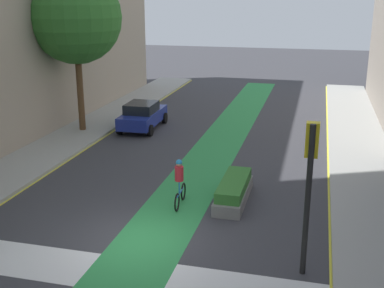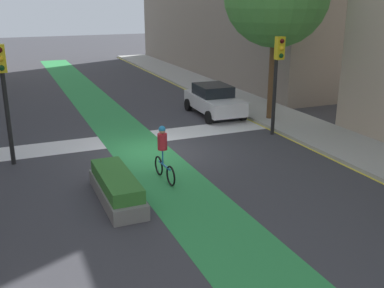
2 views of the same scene
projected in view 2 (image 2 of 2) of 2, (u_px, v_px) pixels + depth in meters
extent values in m
plane|color=#38383D|center=(153.00, 152.00, 18.07)|extent=(120.00, 120.00, 0.00)
cube|color=#2D8C47|center=(143.00, 153.00, 17.91)|extent=(2.40, 60.00, 0.01)
cube|color=silver|center=(139.00, 138.00, 19.82)|extent=(12.00, 1.80, 0.01)
cube|color=#9E9E99|center=(309.00, 130.00, 20.81)|extent=(3.00, 60.00, 0.15)
cube|color=yellow|center=(281.00, 135.00, 20.28)|extent=(0.16, 60.00, 0.01)
cylinder|color=black|center=(7.00, 106.00, 16.07)|extent=(0.16, 0.16, 4.35)
cube|color=gold|center=(0.00, 59.00, 15.37)|extent=(0.35, 0.28, 0.95)
sphere|color=yellow|center=(0.00, 59.00, 15.25)|extent=(0.20, 0.20, 0.20)
sphere|color=#0C3814|center=(2.00, 68.00, 15.34)|extent=(0.20, 0.20, 0.20)
cylinder|color=black|center=(275.00, 87.00, 19.72)|extent=(0.16, 0.16, 4.30)
cube|color=gold|center=(280.00, 48.00, 19.02)|extent=(0.35, 0.28, 0.95)
sphere|color=#3F0A0A|center=(282.00, 41.00, 18.81)|extent=(0.20, 0.20, 0.20)
sphere|color=yellow|center=(282.00, 48.00, 18.90)|extent=(0.20, 0.20, 0.20)
sphere|color=#0C3814|center=(281.00, 56.00, 18.99)|extent=(0.20, 0.20, 0.20)
cube|color=silver|center=(214.00, 103.00, 23.44)|extent=(1.95, 4.26, 0.70)
cube|color=black|center=(213.00, 90.00, 23.43)|extent=(1.67, 2.06, 0.55)
cylinder|color=black|center=(242.00, 114.00, 22.55)|extent=(0.24, 0.65, 0.64)
cylinder|color=black|center=(209.00, 117.00, 21.94)|extent=(0.24, 0.65, 0.64)
cylinder|color=black|center=(218.00, 102.00, 25.16)|extent=(0.24, 0.65, 0.64)
cylinder|color=black|center=(188.00, 105.00, 24.56)|extent=(0.24, 0.65, 0.64)
torus|color=black|center=(171.00, 176.00, 14.70)|extent=(0.09, 0.68, 0.68)
torus|color=black|center=(159.00, 166.00, 15.60)|extent=(0.09, 0.68, 0.68)
cylinder|color=#2672BF|center=(165.00, 166.00, 15.09)|extent=(0.11, 0.95, 0.06)
cylinder|color=#2672BF|center=(163.00, 157.00, 15.14)|extent=(0.05, 0.05, 0.50)
cylinder|color=red|center=(162.00, 142.00, 14.98)|extent=(0.32, 0.32, 0.55)
sphere|color=tan|center=(162.00, 130.00, 14.86)|extent=(0.22, 0.22, 0.22)
sphere|color=#268CCC|center=(162.00, 129.00, 14.85)|extent=(0.23, 0.23, 0.23)
cylinder|color=brown|center=(272.00, 76.00, 21.94)|extent=(0.36, 0.36, 4.16)
cube|color=slate|center=(117.00, 193.00, 13.69)|extent=(1.02, 3.39, 0.45)
cube|color=#33722D|center=(116.00, 180.00, 13.56)|extent=(0.92, 3.05, 0.40)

